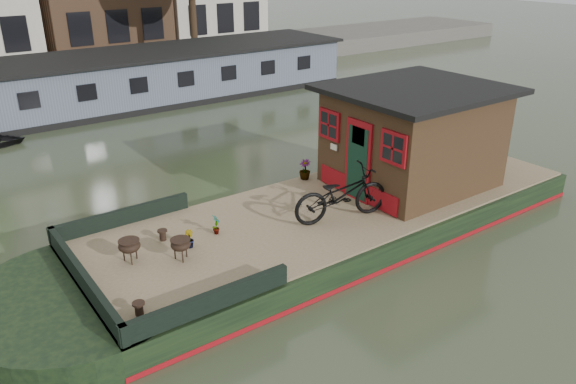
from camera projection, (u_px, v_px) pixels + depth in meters
ground at (342, 228)px, 13.17m from camera, size 120.00×120.00×0.00m
houseboat_hull at (296, 234)px, 12.34m from camera, size 14.01×4.02×0.60m
houseboat_deck at (343, 204)px, 12.92m from camera, size 11.80×3.80×0.05m
bow_bulwark at (130, 263)px, 10.12m from camera, size 3.00×4.00×0.35m
cabin at (413, 135)px, 13.59m from camera, size 4.00×3.50×2.42m
bicycle at (341, 194)px, 11.96m from camera, size 2.30×1.20×1.15m
potted_plant_a at (216, 224)px, 11.45m from camera, size 0.25×0.27×0.43m
potted_plant_b at (189, 239)px, 10.95m from camera, size 0.20×0.23×0.36m
potted_plant_d at (305, 170)px, 14.18m from camera, size 0.38×0.38×0.51m
brazier_front at (130, 251)px, 10.43m from camera, size 0.47×0.47×0.45m
brazier_rear at (181, 249)px, 10.50m from camera, size 0.41×0.41×0.43m
bollard_port at (163, 235)px, 11.24m from camera, size 0.20×0.20×0.23m
bollard_stbd at (139, 309)px, 8.94m from camera, size 0.20×0.20×0.23m
far_houseboat at (121, 82)px, 23.20m from camera, size 20.40×4.40×2.11m
quay at (75, 69)px, 28.24m from camera, size 60.00×6.00×0.90m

